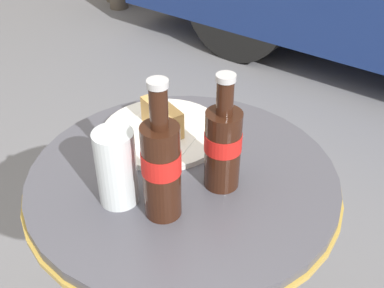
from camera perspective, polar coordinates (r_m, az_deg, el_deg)
The scene contains 5 objects.
bistro_table at distance 1.04m, azimuth -0.99°, elevation -12.16°, with size 0.59×0.59×0.75m.
cola_bottle_left at distance 0.76m, azimuth -3.65°, elevation -2.60°, with size 0.06×0.06×0.25m.
cola_bottle_right at distance 0.82m, azimuth 3.68°, elevation -0.07°, with size 0.07×0.07×0.22m.
drinking_glass at distance 0.81m, azimuth -8.92°, elevation -3.12°, with size 0.07×0.07×0.14m.
lunch_plate_near at distance 0.99m, azimuth -3.48°, elevation 1.84°, with size 0.25×0.25×0.07m.
Camera 1 is at (0.43, -0.55, 1.32)m, focal length 45.00 mm.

